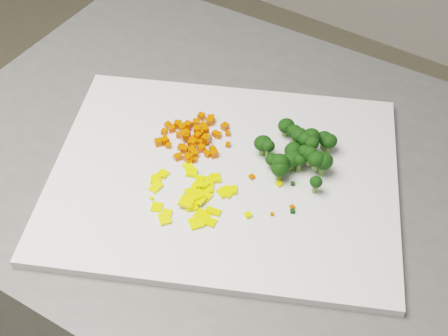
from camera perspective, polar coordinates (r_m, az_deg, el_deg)
The scene contains 132 objects.
counter_block at distance 1.27m, azimuth 2.07°, elevation -14.10°, with size 0.97×0.68×0.90m, color #4E4E4B.
cutting_board at distance 0.88m, azimuth 0.00°, elevation -0.73°, with size 0.48×0.38×0.01m, color silver.
carrot_pile at distance 0.91m, azimuth -2.80°, elevation 3.25°, with size 0.11×0.11×0.03m, color #CD3D02, non-canonical shape.
pepper_pile at distance 0.84m, azimuth -3.07°, elevation -2.44°, with size 0.12×0.12×0.02m, color yellow, non-canonical shape.
broccoli_pile at distance 0.88m, azimuth 7.67°, elevation 1.89°, with size 0.13×0.13×0.06m, color black, non-canonical shape.
carrot_cube_0 at distance 0.94m, azimuth -1.31°, elevation 4.26°, with size 0.01×0.01×0.01m, color #CD3D02.
carrot_cube_1 at distance 0.91m, azimuth -3.73°, elevation 3.10°, with size 0.01×0.01×0.01m, color #CD3D02.
carrot_cube_2 at distance 0.89m, azimuth -2.71°, elevation 0.75°, with size 0.01×0.01×0.01m, color #CD3D02.
carrot_cube_3 at distance 0.93m, azimuth -0.79°, elevation 3.15°, with size 0.01×0.01×0.01m, color #CD3D02.
carrot_cube_4 at distance 0.92m, azimuth -1.69°, elevation 3.54°, with size 0.01×0.01×0.01m, color #CD3D02.
carrot_cube_5 at distance 0.91m, azimuth -2.41°, elevation 2.96°, with size 0.01×0.01×0.01m, color #CD3D02.
carrot_cube_6 at distance 0.93m, azimuth 0.37°, elevation 3.16°, with size 0.01×0.01×0.01m, color #CD3D02.
carrot_cube_7 at distance 0.94m, azimuth -2.55°, elevation 4.12°, with size 0.01×0.01×0.01m, color #CD3D02.
carrot_cube_8 at distance 0.91m, azimuth -2.80°, elevation 2.01°, with size 0.01×0.01×0.01m, color #CD3D02.
carrot_cube_9 at distance 0.94m, azimuth -3.19°, elevation 3.96°, with size 0.01×0.01×0.01m, color #CD3D02.
carrot_cube_10 at distance 0.91m, azimuth -3.95°, elevation 1.90°, with size 0.01×0.01×0.01m, color #CD3D02.
carrot_cube_11 at distance 0.89m, azimuth -3.15°, elevation 0.80°, with size 0.01×0.01×0.01m, color #CD3D02.
carrot_cube_12 at distance 0.91m, azimuth -2.92°, elevation 2.30°, with size 0.01×0.01×0.01m, color #CD3D02.
carrot_cube_13 at distance 0.92m, azimuth -0.56°, elevation 3.02°, with size 0.01×0.01×0.01m, color #CD3D02.
carrot_cube_14 at distance 0.93m, azimuth -3.30°, elevation 3.97°, with size 0.01×0.01×0.01m, color #CD3D02.
carrot_cube_15 at distance 0.92m, azimuth -5.43°, elevation 2.49°, with size 0.01×0.01×0.01m, color #CD3D02.
carrot_cube_16 at distance 0.91m, azimuth -2.47°, elevation 2.42°, with size 0.01×0.01×0.01m, color #CD3D02.
carrot_cube_17 at distance 0.93m, azimuth -5.49°, elevation 3.30°, with size 0.01×0.01×0.01m, color #CD3D02.
carrot_cube_18 at distance 0.93m, azimuth -3.45°, elevation 3.13°, with size 0.01×0.01×0.01m, color #CD3D02.
carrot_cube_19 at distance 0.91m, azimuth -1.87°, elevation 2.29°, with size 0.01×0.01×0.01m, color #CD3D02.
carrot_cube_20 at distance 0.90m, azimuth -2.04°, elevation 1.77°, with size 0.01×0.01×0.01m, color #CD3D02.
carrot_cube_21 at distance 0.92m, azimuth -1.55°, elevation 2.56°, with size 0.01×0.01×0.01m, color #CD3D02.
carrot_cube_22 at distance 0.89m, azimuth -3.29°, elevation 0.91°, with size 0.01×0.01×0.01m, color #CD3D02.
carrot_cube_23 at distance 0.94m, azimuth -4.25°, elevation 3.99°, with size 0.01×0.01×0.01m, color #CD3D02.
carrot_cube_24 at distance 0.90m, azimuth -2.99°, elevation 1.57°, with size 0.01×0.01×0.01m, color #CD3D02.
carrot_cube_25 at distance 0.89m, azimuth -4.14°, elevation 1.04°, with size 0.01×0.01×0.01m, color #CD3D02.
carrot_cube_26 at distance 0.92m, azimuth -2.14°, elevation 3.29°, with size 0.01×0.01×0.01m, color #CD3D02.
carrot_cube_27 at distance 0.91m, azimuth -3.77°, elevation 1.97°, with size 0.01×0.01×0.01m, color #CD3D02.
carrot_cube_28 at distance 0.92m, azimuth -2.69°, elevation 2.62°, with size 0.01×0.01×0.01m, color #CD3D02.
carrot_cube_29 at distance 0.94m, azimuth -5.14°, elevation 3.93°, with size 0.01×0.01×0.01m, color #CD3D02.
carrot_cube_30 at distance 0.92m, azimuth -2.49°, elevation 3.51°, with size 0.01×0.01×0.01m, color #CD3D02.
carrot_cube_31 at distance 0.95m, azimuth -1.19°, elevation 4.51°, with size 0.01×0.01×0.01m, color #CD3D02.
carrot_cube_32 at distance 0.94m, azimuth -3.52°, elevation 3.79°, with size 0.01×0.01×0.01m, color #CD3D02.
carrot_cube_33 at distance 0.90m, azimuth -2.73°, elevation 1.29°, with size 0.01×0.01×0.01m, color #CD3D02.
carrot_cube_34 at distance 0.94m, azimuth -1.88°, elevation 3.86°, with size 0.01×0.01×0.01m, color #CD3D02.
carrot_cube_35 at distance 0.94m, azimuth -4.81°, elevation 3.58°, with size 0.01×0.01×0.01m, color #CD3D02.
carrot_cube_36 at distance 0.91m, azimuth -3.51°, elevation 2.93°, with size 0.01×0.01×0.01m, color #CD3D02.
carrot_cube_37 at distance 0.90m, azimuth -1.05°, elevation 1.73°, with size 0.01×0.01×0.01m, color #CD3D02.
carrot_cube_38 at distance 0.93m, azimuth -2.21°, elevation 3.56°, with size 0.01×0.01×0.01m, color #CD3D02.
carrot_cube_39 at distance 0.91m, azimuth -5.09°, elevation 2.05°, with size 0.01×0.01×0.01m, color #CD3D02.
carrot_cube_40 at distance 0.94m, azimuth 0.08°, elevation 3.81°, with size 0.01×0.01×0.01m, color #CD3D02.
carrot_cube_41 at distance 0.93m, azimuth -3.49°, elevation 3.33°, with size 0.01×0.01×0.01m, color #CD3D02.
carrot_cube_42 at distance 0.90m, azimuth -1.51°, elevation 1.24°, with size 0.01×0.01×0.01m, color #CD3D02.
carrot_cube_43 at distance 0.90m, azimuth -0.93°, elevation 1.34°, with size 0.01×0.01×0.01m, color #CD3D02.
carrot_cube_44 at distance 0.91m, azimuth -1.66°, elevation 2.70°, with size 0.01×0.01×0.01m, color #CD3D02.
carrot_cube_45 at distance 0.93m, azimuth -2.38°, elevation 3.15°, with size 0.01×0.01×0.01m, color #CD3D02.
carrot_cube_46 at distance 0.91m, azimuth 0.37°, elevation 2.15°, with size 0.01×0.01×0.01m, color #CD3D02.
carrot_cube_47 at distance 0.90m, azimuth -2.13°, elevation 1.71°, with size 0.01×0.01×0.01m, color #CD3D02.
carrot_cube_48 at distance 0.94m, azimuth -3.82°, elevation 3.67°, with size 0.01×0.01×0.01m, color #CD3D02.
carrot_cube_49 at distance 0.90m, azimuth -3.65°, elevation 1.69°, with size 0.01×0.01×0.01m, color #CD3D02.
carrot_cube_50 at distance 0.92m, azimuth -2.82°, elevation 2.51°, with size 0.01×0.01×0.01m, color #CD3D02.
carrot_cube_51 at distance 0.91m, azimuth -2.16°, elevation 2.39°, with size 0.01×0.01×0.01m, color #CD3D02.
carrot_cube_52 at distance 0.93m, azimuth -4.15°, elevation 3.03°, with size 0.01×0.01×0.01m, color #CD3D02.
carrot_cube_53 at distance 0.94m, azimuth -3.32°, elevation 3.93°, with size 0.01×0.01×0.01m, color #CD3D02.
carrot_cube_54 at distance 0.91m, azimuth -2.07°, elevation 1.84°, with size 0.01×0.01×0.01m, color #CD3D02.
carrot_cube_55 at distance 0.89m, azimuth -4.32°, elevation 0.99°, with size 0.01×0.01×0.01m, color #CD3D02.
carrot_cube_56 at distance 0.92m, azimuth -6.04°, elevation 2.34°, with size 0.01×0.01×0.01m, color #CD3D02.
carrot_cube_57 at distance 0.89m, azimuth -3.23°, elevation 0.60°, with size 0.01×0.01×0.01m, color #CD3D02.
carrot_cube_58 at distance 0.95m, azimuth -2.09°, elevation 4.74°, with size 0.01×0.01×0.01m, color #CD3D02.
pepper_chunk_0 at distance 0.88m, azimuth -3.26°, elevation 0.07°, with size 0.02×0.01×0.00m, color yellow.
pepper_chunk_1 at distance 0.86m, azimuth -6.27°, elevation -1.76°, with size 0.01×0.02×0.00m, color yellow.
pepper_chunk_2 at distance 0.82m, azimuth -2.56°, elevation -5.03°, with size 0.02×0.02×0.00m, color yellow.
pepper_chunk_3 at distance 0.87m, azimuth -6.26°, elevation -1.05°, with size 0.02×0.01×0.00m, color yellow.
pepper_chunk_4 at distance 0.87m, azimuth -0.84°, elevation -0.92°, with size 0.02×0.02×0.00m, color yellow.
pepper_chunk_5 at distance 0.84m, azimuth -2.98°, elevation -3.47°, with size 0.02×0.02×0.00m, color yellow.
pepper_chunk_6 at distance 0.83m, azimuth -2.28°, elevation -2.97°, with size 0.01×0.01×0.00m, color yellow.
pepper_chunk_7 at distance 0.83m, azimuth -3.46°, elevation -3.11°, with size 0.02×0.02×0.00m, color yellow.
pepper_chunk_8 at distance 0.83m, azimuth -5.24°, elevation -4.12°, with size 0.01×0.01×0.00m, color yellow.
pepper_chunk_9 at distance 0.88m, azimuth -5.58°, elevation -0.54°, with size 0.01×0.01×0.00m, color yellow.
pepper_chunk_10 at distance 0.87m, azimuth -2.95°, elevation -0.45°, with size 0.01×0.02×0.01m, color yellow.
pepper_chunk_11 at distance 0.84m, azimuth -2.33°, elevation -2.81°, with size 0.02×0.02×0.00m, color yellow.
pepper_chunk_12 at distance 0.85m, azimuth -1.78°, elevation -1.53°, with size 0.01×0.01×0.00m, color yellow.
pepper_chunk_13 at distance 0.86m, azimuth -2.30°, elevation -1.68°, with size 0.02×0.01×0.00m, color yellow.
pepper_chunk_14 at distance 0.85m, azimuth 0.65°, elevation -2.02°, with size 0.01×0.02×0.00m, color yellow.
pepper_chunk_15 at distance 0.85m, azimuth -3.04°, elevation -2.61°, with size 0.02×0.02×0.00m, color yellow.
pepper_chunk_16 at distance 0.82m, azimuth -5.44°, elevation -4.66°, with size 0.02×0.02×0.01m, color yellow.
pepper_chunk_17 at distance 0.85m, azimuth 0.07°, elevation -2.19°, with size 0.02×0.02×0.01m, color yellow.
pepper_chunk_18 at distance 0.86m, azimuth -1.54°, elevation -1.77°, with size 0.02×0.02×0.00m, color yellow.
pepper_chunk_19 at distance 0.85m, azimuth -1.86°, elevation -2.62°, with size 0.02×0.02×0.00m, color yellow.
pepper_chunk_20 at distance 0.84m, azimuth -2.52°, elevation -2.50°, with size 0.02×0.02×0.00m, color yellow.
pepper_chunk_21 at distance 0.86m, azimuth -1.70°, elevation -1.25°, with size 0.02×0.02×0.00m, color yellow.
pepper_chunk_22 at distance 0.82m, azimuth -1.28°, elevation -4.95°, with size 0.01×0.02×0.00m, color yellow.
pepper_chunk_23 at distance 0.85m, azimuth -2.23°, elevation -1.26°, with size 0.02×0.01×0.00m, color yellow.
pepper_chunk_24 at distance 0.83m, azimuth -1.01°, elevation -3.99°, with size 0.02×0.01×0.00m, color yellow.
pepper_chunk_25 at distance 0.84m, azimuth -6.17°, elevation -3.57°, with size 0.02×0.01×0.00m, color yellow.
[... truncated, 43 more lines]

